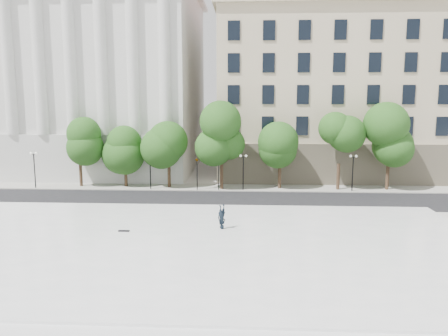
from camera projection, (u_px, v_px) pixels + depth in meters
The scene contains 12 objects.
ground at pixel (157, 265), 26.98m from camera, with size 160.00×160.00×0.00m, color #B3B0A9.
plaza at pixel (165, 245), 29.91m from camera, with size 44.00×22.00×0.45m, color white.
street at pixel (192, 199), 44.74m from camera, with size 60.00×8.00×0.02m, color black.
far_sidewalk at pixel (198, 187), 50.66m from camera, with size 60.00×4.00×0.12m, color #A5A399.
building_west at pixel (93, 81), 63.91m from camera, with size 31.50×27.65×25.60m.
building_east at pixel (347, 93), 62.66m from camera, with size 36.00×26.15×23.00m.
traffic_light_west at pixel (197, 158), 48.42m from camera, with size 0.66×1.74×4.19m.
traffic_light_east at pixel (219, 158), 48.29m from camera, with size 0.93×1.93×4.26m.
person_lying at pixel (222, 226), 32.95m from camera, with size 0.67×0.44×1.84m, color black.
skateboard at pixel (124, 231), 32.32m from camera, with size 0.83×0.21×0.08m, color black.
street_trees at pixel (240, 143), 49.25m from camera, with size 39.37×5.06×8.07m.
lamp_posts at pixel (193, 165), 48.86m from camera, with size 36.82×0.28×4.23m.
Camera 1 is at (5.47, -25.49, 10.08)m, focal length 35.00 mm.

